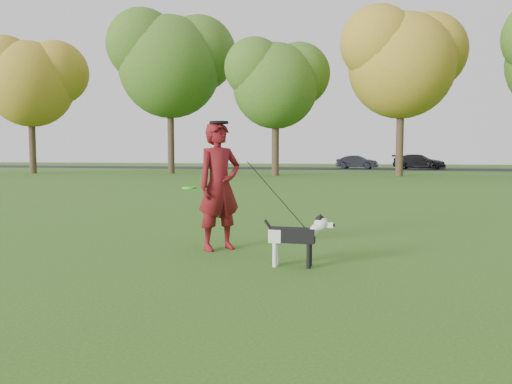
% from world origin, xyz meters
% --- Properties ---
extents(ground, '(120.00, 120.00, 0.00)m').
position_xyz_m(ground, '(0.00, 0.00, 0.00)').
color(ground, '#285116').
rests_on(ground, ground).
extents(road, '(120.00, 7.00, 0.02)m').
position_xyz_m(road, '(0.00, 40.00, 0.01)').
color(road, black).
rests_on(road, ground).
extents(man, '(0.86, 0.87, 2.02)m').
position_xyz_m(man, '(-0.26, 0.35, 1.01)').
color(man, '#5D100D').
rests_on(man, ground).
extents(dog, '(0.96, 0.19, 0.73)m').
position_xyz_m(dog, '(1.11, -0.58, 0.45)').
color(dog, black).
rests_on(dog, ground).
extents(car_mid, '(3.89, 2.00, 1.22)m').
position_xyz_m(car_mid, '(1.04, 40.00, 0.63)').
color(car_mid, black).
rests_on(car_mid, road).
extents(car_right, '(4.92, 3.00, 1.33)m').
position_xyz_m(car_right, '(6.52, 40.00, 0.69)').
color(car_right, black).
rests_on(car_right, road).
extents(man_held_items, '(2.11, 1.07, 1.54)m').
position_xyz_m(man_held_items, '(0.72, -0.14, 0.95)').
color(man_held_items, '#25FF20').
rests_on(man_held_items, ground).
extents(tree_row, '(51.74, 8.86, 12.01)m').
position_xyz_m(tree_row, '(-1.43, 26.07, 7.41)').
color(tree_row, '#38281C').
rests_on(tree_row, ground).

